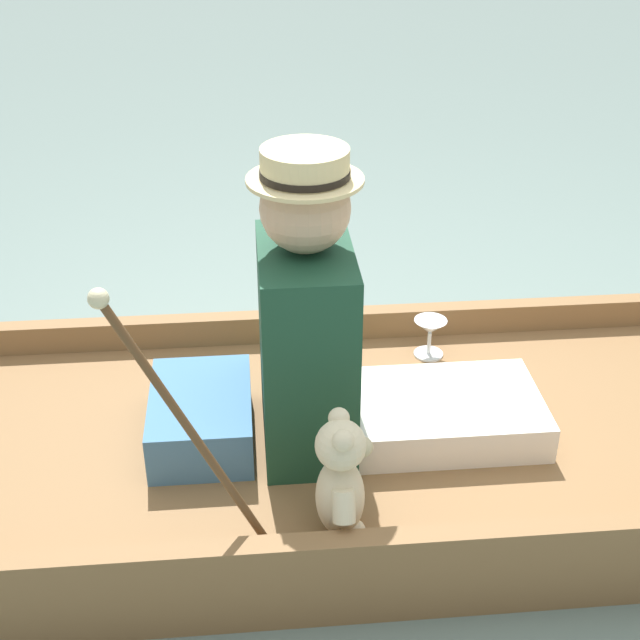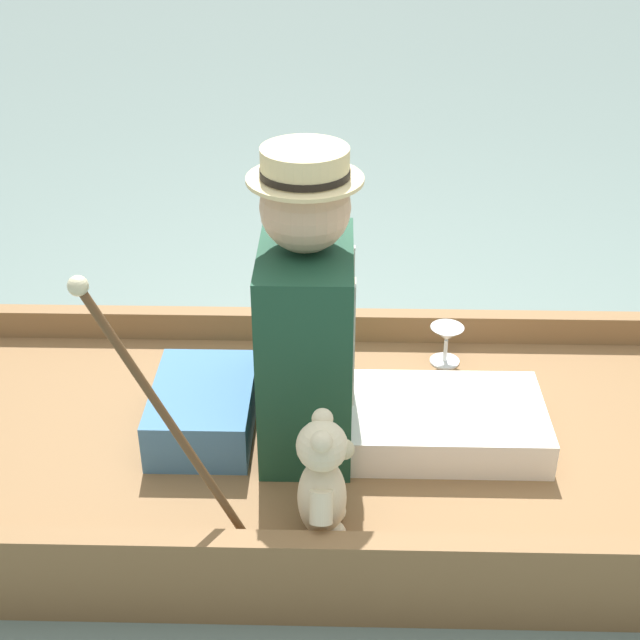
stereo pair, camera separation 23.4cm
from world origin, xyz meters
name	(u,v)px [view 2 (the right image)]	position (x,y,z in m)	size (l,w,h in m)	color
ground_plane	(391,476)	(0.00, 0.00, 0.00)	(16.00, 16.00, 0.00)	slate
punt_boat	(392,453)	(0.00, 0.00, 0.09)	(1.12, 2.95, 0.25)	brown
seat_cushion	(204,409)	(-0.01, -0.54, 0.23)	(0.40, 0.28, 0.15)	teal
seated_person	(340,341)	(0.02, -0.16, 0.47)	(0.40, 0.81, 0.85)	white
teddy_bear	(323,481)	(0.40, -0.19, 0.31)	(0.24, 0.14, 0.34)	beige
wine_glass	(447,336)	(-0.38, 0.18, 0.25)	(0.11, 0.11, 0.13)	silver
walking_cane	(154,400)	(0.46, -0.56, 0.59)	(0.04, 0.36, 0.74)	brown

